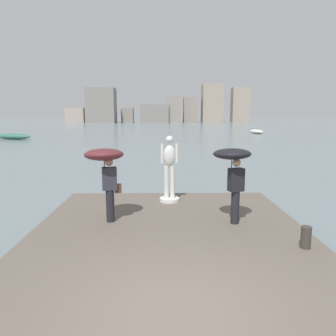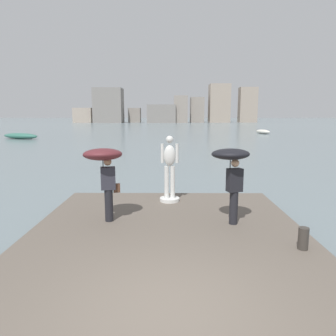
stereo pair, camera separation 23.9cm
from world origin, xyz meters
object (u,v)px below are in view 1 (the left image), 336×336
statue_white_figure (170,172)px  mooring_bollard (306,237)px  onlooker_right (233,164)px  onlooker_left (106,163)px  boat_mid (256,132)px  boat_near (13,136)px

statue_white_figure → mooring_bollard: 4.83m
onlooker_right → onlooker_left: bearing=176.2°
onlooker_left → boat_mid: size_ratio=0.54×
statue_white_figure → boat_mid: bearing=70.3°
onlooker_right → mooring_bollard: bearing=-51.5°
statue_white_figure → boat_mid: size_ratio=0.59×
onlooker_right → boat_near: (-21.11, 33.66, -1.61)m
onlooker_right → mooring_bollard: size_ratio=4.19×
statue_white_figure → mooring_bollard: size_ratio=4.51×
boat_near → boat_mid: size_ratio=1.54×
onlooker_right → boat_near: bearing=122.1°
mooring_bollard → boat_near: size_ratio=0.08×
onlooker_left → mooring_bollard: 5.12m
statue_white_figure → onlooker_right: (1.59, -2.21, 0.61)m
onlooker_right → boat_mid: (13.59, 44.61, -1.65)m
onlooker_right → boat_mid: onlooker_right is taller
mooring_bollard → boat_mid: size_ratio=0.13×
onlooker_left → mooring_bollard: onlooker_left is taller
onlooker_left → onlooker_right: onlooker_right is taller
onlooker_left → mooring_bollard: (4.59, -1.82, -1.35)m
onlooker_left → boat_mid: onlooker_left is taller
mooring_bollard → statue_white_figure: bearing=126.9°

